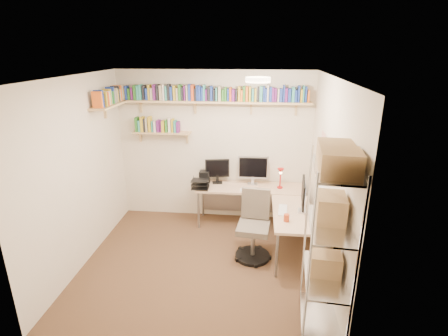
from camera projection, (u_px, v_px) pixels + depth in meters
The scene contains 6 objects.
ground at pixel (201, 263), 4.83m from camera, with size 3.20×3.20×0.00m, color #44281D.
room_shell at pixel (199, 156), 4.32m from camera, with size 3.24×3.04×2.52m.
wall_shelves at pixel (186, 101), 5.42m from camera, with size 3.12×1.09×0.80m.
corner_desk at pixel (253, 193), 5.48m from camera, with size 1.82×1.74×1.16m.
office_chair at pixel (254, 230), 4.88m from camera, with size 0.51×0.52×0.98m.
wire_rack at pixel (332, 210), 3.22m from camera, with size 0.48×0.86×2.03m.
Camera 1 is at (0.72, -4.08, 2.82)m, focal length 28.00 mm.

